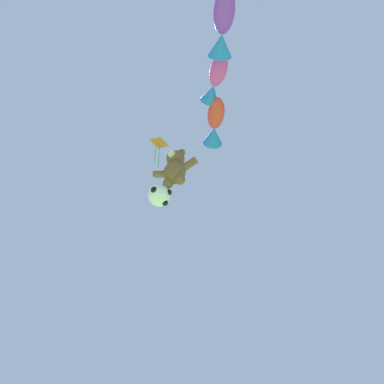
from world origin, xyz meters
name	(u,v)px	position (x,y,z in m)	size (l,w,h in m)	color
teddy_bear_kite	(175,168)	(0.94, 4.57, 9.31)	(2.03, 0.89, 2.06)	brown
soccer_ball_kite	(160,195)	(0.29, 4.68, 8.11)	(0.97, 0.96, 0.89)	white
fish_kite_crimson	(215,125)	(2.63, 5.27, 12.51)	(1.93, 2.62, 1.01)	red
fish_kite_magenta	(215,83)	(3.36, 3.41, 12.75)	(1.95, 2.19, 0.91)	#E53F9E
fish_kite_violet	(222,29)	(4.36, 1.41, 12.01)	(1.70, 2.28, 0.94)	purple
diamond_kite	(159,145)	(-0.46, 5.15, 12.50)	(0.78, 0.80, 2.60)	orange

